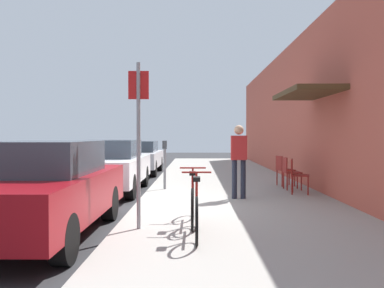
{
  "coord_description": "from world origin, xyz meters",
  "views": [
    {
      "loc": [
        1.29,
        -8.78,
        1.58
      ],
      "look_at": [
        1.16,
        7.15,
        1.26
      ],
      "focal_mm": 39.52,
      "sensor_mm": 36.0,
      "label": 1
    }
  ],
  "objects_px": {
    "parking_meter": "(165,161)",
    "bicycle_1": "(193,202)",
    "parked_car_0": "(41,188)",
    "parked_car_1": "(110,165)",
    "bicycle_0": "(197,212)",
    "cafe_chair_1": "(289,171)",
    "parked_car_2": "(138,157)",
    "cafe_chair_2": "(283,169)",
    "street_sign": "(139,132)",
    "pedestrian_standing": "(239,155)",
    "cafe_chair_0": "(297,174)"
  },
  "relations": [
    {
      "from": "parking_meter",
      "to": "bicycle_1",
      "type": "bearing_deg",
      "value": -80.05
    },
    {
      "from": "parked_car_0",
      "to": "parked_car_1",
      "type": "distance_m",
      "value": 5.21
    },
    {
      "from": "bicycle_0",
      "to": "bicycle_1",
      "type": "height_order",
      "value": "same"
    },
    {
      "from": "cafe_chair_1",
      "to": "parked_car_2",
      "type": "bearing_deg",
      "value": 129.4
    },
    {
      "from": "bicycle_0",
      "to": "cafe_chair_2",
      "type": "height_order",
      "value": "bicycle_0"
    },
    {
      "from": "parked_car_0",
      "to": "cafe_chair_2",
      "type": "height_order",
      "value": "parked_car_0"
    },
    {
      "from": "parked_car_0",
      "to": "parked_car_1",
      "type": "xyz_separation_m",
      "value": [
        0.0,
        5.21,
        -0.01
      ]
    },
    {
      "from": "parked_car_2",
      "to": "cafe_chair_2",
      "type": "height_order",
      "value": "parked_car_2"
    },
    {
      "from": "parked_car_2",
      "to": "bicycle_0",
      "type": "height_order",
      "value": "parked_car_2"
    },
    {
      "from": "cafe_chair_2",
      "to": "cafe_chair_1",
      "type": "bearing_deg",
      "value": -90.11
    },
    {
      "from": "parked_car_2",
      "to": "street_sign",
      "type": "height_order",
      "value": "street_sign"
    },
    {
      "from": "parked_car_0",
      "to": "pedestrian_standing",
      "type": "distance_m",
      "value": 4.72
    },
    {
      "from": "bicycle_0",
      "to": "cafe_chair_1",
      "type": "xyz_separation_m",
      "value": [
        2.52,
        5.32,
        0.14
      ]
    },
    {
      "from": "parked_car_1",
      "to": "cafe_chair_0",
      "type": "xyz_separation_m",
      "value": [
        4.93,
        -1.13,
        -0.13
      ]
    },
    {
      "from": "parked_car_1",
      "to": "parked_car_2",
      "type": "xyz_separation_m",
      "value": [
        -0.0,
        5.7,
        -0.04
      ]
    },
    {
      "from": "bicycle_1",
      "to": "bicycle_0",
      "type": "bearing_deg",
      "value": -85.89
    },
    {
      "from": "cafe_chair_2",
      "to": "bicycle_0",
      "type": "bearing_deg",
      "value": -112.31
    },
    {
      "from": "parking_meter",
      "to": "pedestrian_standing",
      "type": "relative_size",
      "value": 0.78
    },
    {
      "from": "cafe_chair_0",
      "to": "pedestrian_standing",
      "type": "bearing_deg",
      "value": -151.97
    },
    {
      "from": "bicycle_1",
      "to": "cafe_chair_1",
      "type": "relative_size",
      "value": 1.97
    },
    {
      "from": "bicycle_1",
      "to": "parking_meter",
      "type": "bearing_deg",
      "value": 99.95
    },
    {
      "from": "parked_car_2",
      "to": "bicycle_1",
      "type": "bearing_deg",
      "value": -77.35
    },
    {
      "from": "cafe_chair_0",
      "to": "cafe_chair_2",
      "type": "distance_m",
      "value": 1.66
    },
    {
      "from": "parked_car_0",
      "to": "cafe_chair_0",
      "type": "height_order",
      "value": "parked_car_0"
    },
    {
      "from": "street_sign",
      "to": "cafe_chair_1",
      "type": "xyz_separation_m",
      "value": [
        3.43,
        4.81,
        -1.02
      ]
    },
    {
      "from": "pedestrian_standing",
      "to": "cafe_chair_2",
      "type": "bearing_deg",
      "value": 58.15
    },
    {
      "from": "parked_car_0",
      "to": "parking_meter",
      "type": "relative_size",
      "value": 3.33
    },
    {
      "from": "cafe_chair_0",
      "to": "cafe_chair_1",
      "type": "relative_size",
      "value": 1.0
    },
    {
      "from": "parking_meter",
      "to": "parked_car_1",
      "type": "bearing_deg",
      "value": 171.84
    },
    {
      "from": "bicycle_0",
      "to": "pedestrian_standing",
      "type": "distance_m",
      "value": 3.86
    },
    {
      "from": "parked_car_0",
      "to": "cafe_chair_0",
      "type": "relative_size",
      "value": 5.06
    },
    {
      "from": "parked_car_1",
      "to": "parked_car_2",
      "type": "height_order",
      "value": "parked_car_1"
    },
    {
      "from": "bicycle_1",
      "to": "cafe_chair_1",
      "type": "height_order",
      "value": "bicycle_1"
    },
    {
      "from": "bicycle_1",
      "to": "cafe_chair_2",
      "type": "distance_m",
      "value": 5.87
    },
    {
      "from": "cafe_chair_0",
      "to": "cafe_chair_1",
      "type": "bearing_deg",
      "value": 90.19
    },
    {
      "from": "cafe_chair_0",
      "to": "cafe_chair_2",
      "type": "xyz_separation_m",
      "value": [
        -0.0,
        1.66,
        0.0
      ]
    },
    {
      "from": "parked_car_1",
      "to": "cafe_chair_2",
      "type": "height_order",
      "value": "parked_car_1"
    },
    {
      "from": "bicycle_1",
      "to": "cafe_chair_2",
      "type": "relative_size",
      "value": 1.97
    },
    {
      "from": "parked_car_0",
      "to": "parked_car_1",
      "type": "bearing_deg",
      "value": 90.0
    },
    {
      "from": "parked_car_2",
      "to": "bicycle_1",
      "type": "relative_size",
      "value": 2.57
    },
    {
      "from": "bicycle_0",
      "to": "cafe_chair_2",
      "type": "xyz_separation_m",
      "value": [
        2.52,
        6.15,
        0.14
      ]
    },
    {
      "from": "bicycle_0",
      "to": "cafe_chair_2",
      "type": "bearing_deg",
      "value": 67.69
    },
    {
      "from": "street_sign",
      "to": "cafe_chair_1",
      "type": "distance_m",
      "value": 5.99
    },
    {
      "from": "pedestrian_standing",
      "to": "cafe_chair_0",
      "type": "bearing_deg",
      "value": 28.03
    },
    {
      "from": "bicycle_0",
      "to": "cafe_chair_0",
      "type": "xyz_separation_m",
      "value": [
        2.52,
        4.49,
        0.14
      ]
    },
    {
      "from": "parked_car_0",
      "to": "parked_car_1",
      "type": "relative_size",
      "value": 1.0
    },
    {
      "from": "bicycle_0",
      "to": "bicycle_1",
      "type": "xyz_separation_m",
      "value": [
        -0.06,
        0.89,
        0.0
      ]
    },
    {
      "from": "parked_car_2",
      "to": "cafe_chair_0",
      "type": "bearing_deg",
      "value": -54.18
    },
    {
      "from": "cafe_chair_0",
      "to": "parked_car_2",
      "type": "bearing_deg",
      "value": 125.82
    },
    {
      "from": "bicycle_1",
      "to": "pedestrian_standing",
      "type": "relative_size",
      "value": 1.01
    }
  ]
}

